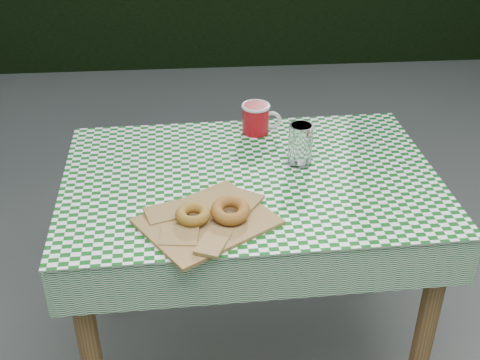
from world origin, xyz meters
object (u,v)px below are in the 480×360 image
Objects in this scene: table at (250,274)px; drinking_glass at (300,145)px; paper_bag at (207,221)px; coffee_mug at (256,119)px.

table is 8.28× the size of drinking_glass.
table is 0.48m from drinking_glass.
paper_bag reaches higher than table.
drinking_glass reaches higher than paper_bag.
drinking_glass is (0.16, 0.06, 0.45)m from table.
paper_bag is at bearing -135.37° from drinking_glass.
coffee_mug is (0.18, 0.51, 0.04)m from paper_bag.
table is 6.13× the size of coffee_mug.
paper_bag is 1.81× the size of coffee_mug.
coffee_mug is at bearing 70.49° from paper_bag.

